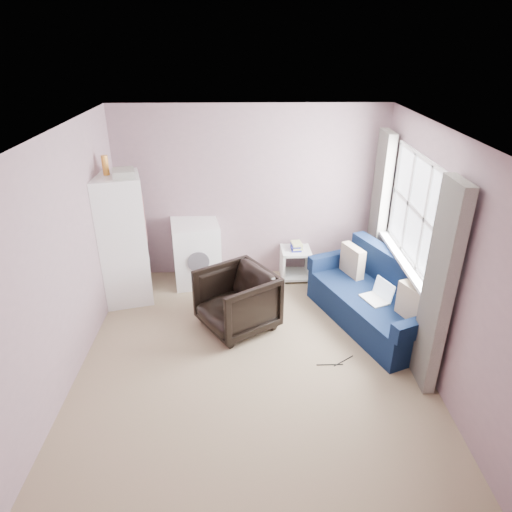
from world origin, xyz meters
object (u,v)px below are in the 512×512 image
at_px(armchair, 237,298).
at_px(fridge, 123,239).
at_px(sofa, 378,300).
at_px(washing_machine, 196,251).
at_px(side_table, 295,261).

height_order(armchair, fridge, fridge).
bearing_deg(armchair, sofa, 59.10).
bearing_deg(armchair, washing_machine, 173.08).
bearing_deg(sofa, washing_machine, 132.04).
relative_size(armchair, sofa, 0.40).
relative_size(armchair, side_table, 1.44).
height_order(armchair, side_table, armchair).
height_order(fridge, washing_machine, fridge).
distance_m(washing_machine, side_table, 1.47).
distance_m(fridge, side_table, 2.48).
bearing_deg(armchair, side_table, 112.51).
relative_size(washing_machine, side_table, 1.59).
bearing_deg(fridge, armchair, -41.35).
xyz_separation_m(washing_machine, sofa, (2.37, -1.12, -0.17)).
height_order(side_table, sofa, sofa).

